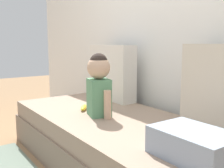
{
  "coord_description": "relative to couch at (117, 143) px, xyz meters",
  "views": [
    {
      "loc": [
        1.58,
        -1.16,
        0.95
      ],
      "look_at": [
        -0.07,
        0.0,
        0.64
      ],
      "focal_mm": 43.03,
      "sensor_mm": 36.0,
      "label": 1
    }
  ],
  "objects": [
    {
      "name": "folded_blanket",
      "position": [
        0.79,
        -0.12,
        0.27
      ],
      "size": [
        0.4,
        0.28,
        0.14
      ],
      "primitive_type": "cube",
      "color": "#8E9EB2",
      "rests_on": "couch"
    },
    {
      "name": "couch",
      "position": [
        0.0,
        0.0,
        0.0
      ],
      "size": [
        2.14,
        0.92,
        0.39
      ],
      "color": "#826C5B",
      "rests_on": "ground"
    },
    {
      "name": "throw_pillow_left",
      "position": [
        -0.59,
        0.36,
        0.47
      ],
      "size": [
        0.58,
        0.16,
        0.54
      ],
      "primitive_type": "cube",
      "color": "silver",
      "rests_on": "couch"
    },
    {
      "name": "back_wall",
      "position": [
        0.0,
        0.59,
        1.0
      ],
      "size": [
        5.34,
        0.1,
        2.39
      ],
      "primitive_type": "cube",
      "color": "white",
      "rests_on": "ground"
    },
    {
      "name": "toddler",
      "position": [
        -0.14,
        -0.07,
        0.45
      ],
      "size": [
        0.29,
        0.2,
        0.48
      ],
      "color": "#568E66",
      "rests_on": "couch"
    },
    {
      "name": "ground_plane",
      "position": [
        0.0,
        0.0,
        -0.19
      ],
      "size": [
        12.0,
        12.0,
        0.0
      ],
      "primitive_type": "plane",
      "color": "#93704C"
    },
    {
      "name": "banana",
      "position": [
        -0.36,
        -0.09,
        0.22
      ],
      "size": [
        0.16,
        0.14,
        0.04
      ],
      "primitive_type": "ellipsoid",
      "rotation": [
        0.0,
        0.0,
        -0.66
      ],
      "color": "yellow",
      "rests_on": "couch"
    },
    {
      "name": "throw_pillow_right",
      "position": [
        0.59,
        0.36,
        0.47
      ],
      "size": [
        0.46,
        0.16,
        0.55
      ],
      "primitive_type": "cube",
      "color": "beige",
      "rests_on": "couch"
    }
  ]
}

